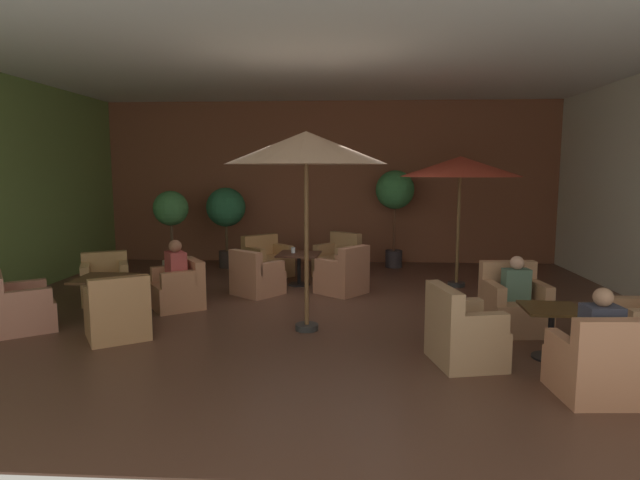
% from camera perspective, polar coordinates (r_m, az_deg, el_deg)
% --- Properties ---
extents(ground_plane, '(10.74, 9.17, 0.02)m').
position_cam_1_polar(ground_plane, '(8.34, -0.19, -7.72)').
color(ground_plane, '#523427').
extents(wall_back_brick, '(10.74, 0.08, 3.79)m').
position_cam_1_polar(wall_back_brick, '(12.59, 1.10, 6.22)').
color(wall_back_brick, brown).
rests_on(wall_back_brick, ground_plane).
extents(ceiling_slab, '(10.74, 9.17, 0.06)m').
position_cam_1_polar(ceiling_slab, '(8.21, -0.20, 19.02)').
color(ceiling_slab, white).
rests_on(ceiling_slab, wall_back_brick).
extents(cafe_table_front_left, '(0.84, 0.84, 0.61)m').
position_cam_1_polar(cafe_table_front_left, '(10.10, -2.29, -2.22)').
color(cafe_table_front_left, black).
rests_on(cafe_table_front_left, ground_plane).
extents(armchair_front_left_north, '(1.13, 1.12, 0.84)m').
position_cam_1_polar(armchair_front_left_north, '(11.00, -5.78, -2.32)').
color(armchair_front_left_north, tan).
rests_on(armchair_front_left_north, ground_plane).
extents(armchair_front_left_east, '(1.01, 1.01, 0.81)m').
position_cam_1_polar(armchair_front_left_east, '(9.39, -6.92, -4.09)').
color(armchair_front_left_east, tan).
rests_on(armchair_front_left_east, ground_plane).
extents(armchair_front_left_south, '(1.02, 1.01, 0.87)m').
position_cam_1_polar(armchair_front_left_south, '(9.42, 2.53, -3.91)').
color(armchair_front_left_south, '#B67759').
rests_on(armchair_front_left_south, ground_plane).
extents(armchair_front_left_west, '(1.04, 1.03, 0.90)m').
position_cam_1_polar(armchair_front_left_west, '(10.88, 1.95, -2.28)').
color(armchair_front_left_west, '#AD8052').
rests_on(armchair_front_left_west, ground_plane).
extents(cafe_table_front_right, '(0.68, 0.68, 0.61)m').
position_cam_1_polar(cafe_table_front_right, '(6.75, 23.73, -8.03)').
color(cafe_table_front_right, black).
rests_on(cafe_table_front_right, ground_plane).
extents(armchair_front_right_north, '(0.83, 0.79, 0.85)m').
position_cam_1_polar(armchair_front_right_north, '(5.86, 28.08, -12.11)').
color(armchair_front_right_north, tan).
rests_on(armchair_front_right_north, ground_plane).
extents(armchair_front_right_south, '(0.84, 0.84, 0.92)m').
position_cam_1_polar(armchair_front_right_south, '(7.74, 20.18, -6.76)').
color(armchair_front_right_south, tan).
rests_on(armchair_front_right_south, ground_plane).
extents(armchair_front_right_west, '(0.85, 0.91, 0.90)m').
position_cam_1_polar(armchair_front_right_west, '(6.28, 15.18, -9.88)').
color(armchair_front_right_west, tan).
rests_on(armchair_front_right_west, ground_plane).
extents(cafe_table_mid_center, '(0.80, 0.80, 0.61)m').
position_cam_1_polar(cafe_table_mid_center, '(8.47, -22.28, -4.54)').
color(cafe_table_mid_center, black).
rests_on(cafe_table_mid_center, ground_plane).
extents(armchair_mid_center_north, '(1.10, 1.11, 0.81)m').
position_cam_1_polar(armchair_mid_center_north, '(8.39, -29.76, -6.47)').
color(armchair_mid_center_north, tan).
rests_on(armchair_mid_center_north, ground_plane).
extents(armchair_mid_center_east, '(1.03, 1.03, 0.86)m').
position_cam_1_polar(armchair_mid_center_east, '(7.44, -21.04, -7.49)').
color(armchair_mid_center_east, tan).
rests_on(armchair_mid_center_east, ground_plane).
extents(armchair_mid_center_south, '(1.00, 1.00, 0.77)m').
position_cam_1_polar(armchair_mid_center_south, '(8.74, -14.99, -5.21)').
color(armchair_mid_center_south, tan).
rests_on(armchair_mid_center_south, ground_plane).
extents(armchair_mid_center_west, '(0.98, 0.98, 0.80)m').
position_cam_1_polar(armchair_mid_center_west, '(9.59, -22.18, -4.30)').
color(armchair_mid_center_west, tan).
rests_on(armchair_mid_center_west, ground_plane).
extents(patio_umbrella_tall_red, '(2.22, 2.22, 2.44)m').
position_cam_1_polar(patio_umbrella_tall_red, '(10.15, 14.92, 7.61)').
color(patio_umbrella_tall_red, '#2D2D2D').
rests_on(patio_umbrella_tall_red, ground_plane).
extents(patio_umbrella_center_beige, '(2.17, 2.17, 2.70)m').
position_cam_1_polar(patio_umbrella_center_beige, '(7.06, -1.50, 9.81)').
color(patio_umbrella_center_beige, '#2D2D2D').
rests_on(patio_umbrella_center_beige, ground_plane).
extents(potted_tree_left_corner, '(0.86, 0.86, 2.19)m').
position_cam_1_polar(potted_tree_left_corner, '(11.95, 8.09, 4.79)').
color(potted_tree_left_corner, '#342D31').
rests_on(potted_tree_left_corner, ground_plane).
extents(potted_tree_mid_left, '(0.72, 0.72, 1.77)m').
position_cam_1_polar(potted_tree_mid_left, '(11.31, -15.79, 2.45)').
color(potted_tree_mid_left, beige).
rests_on(potted_tree_mid_left, ground_plane).
extents(potted_tree_mid_right, '(0.87, 0.87, 1.80)m').
position_cam_1_polar(potted_tree_mid_right, '(11.98, -10.12, 3.11)').
color(potted_tree_mid_right, '#3C302A').
rests_on(potted_tree_mid_right, ground_plane).
extents(patron_blue_shirt, '(0.35, 0.28, 0.68)m').
position_cam_1_polar(patron_blue_shirt, '(5.79, 28.09, -8.28)').
color(patron_blue_shirt, '#333546').
rests_on(patron_blue_shirt, ground_plane).
extents(patron_by_window, '(0.43, 0.46, 0.69)m').
position_cam_1_polar(patron_by_window, '(8.65, -15.31, -2.58)').
color(patron_by_window, '#B34442').
rests_on(patron_by_window, ground_plane).
extents(patron_with_friend, '(0.37, 0.23, 0.60)m').
position_cam_1_polar(patron_with_friend, '(7.62, 20.44, -4.14)').
color(patron_with_friend, '#4E6C59').
rests_on(patron_with_friend, ground_plane).
extents(iced_drink_cup, '(0.08, 0.08, 0.11)m').
position_cam_1_polar(iced_drink_cup, '(10.12, -2.92, -1.10)').
color(iced_drink_cup, white).
rests_on(iced_drink_cup, cafe_table_front_left).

